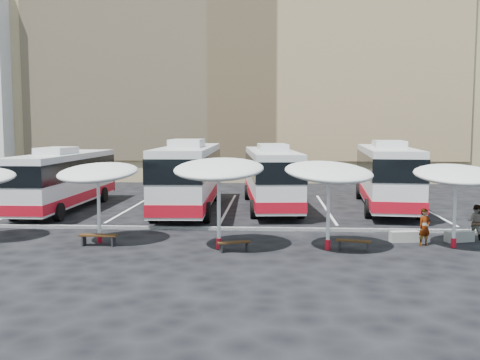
# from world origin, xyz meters

# --- Properties ---
(ground) EXTENTS (120.00, 120.00, 0.00)m
(ground) POSITION_xyz_m (0.00, 0.00, 0.00)
(ground) COLOR black
(ground) RESTS_ON ground
(sandstone_building) EXTENTS (42.00, 18.25, 29.60)m
(sandstone_building) POSITION_xyz_m (0.00, 31.87, 12.63)
(sandstone_building) COLOR tan
(sandstone_building) RESTS_ON ground
(curb_divider) EXTENTS (34.00, 0.25, 0.15)m
(curb_divider) POSITION_xyz_m (0.00, 0.50, 0.07)
(curb_divider) COLOR black
(curb_divider) RESTS_ON ground
(bay_lines) EXTENTS (24.15, 12.00, 0.01)m
(bay_lines) POSITION_xyz_m (0.00, 8.00, 0.01)
(bay_lines) COLOR white
(bay_lines) RESTS_ON ground
(bus_0) EXTENTS (2.85, 12.03, 3.82)m
(bus_0) POSITION_xyz_m (-9.81, 6.41, 1.95)
(bus_0) COLOR silver
(bus_0) RESTS_ON ground
(bus_1) EXTENTS (3.49, 13.60, 4.29)m
(bus_1) POSITION_xyz_m (-2.26, 6.80, 2.19)
(bus_1) COLOR silver
(bus_1) RESTS_ON ground
(bus_2) EXTENTS (3.77, 12.75, 3.99)m
(bus_2) POSITION_xyz_m (2.62, 8.18, 2.04)
(bus_2) COLOR silver
(bus_2) RESTS_ON ground
(bus_3) EXTENTS (4.07, 13.41, 4.19)m
(bus_3) POSITION_xyz_m (9.75, 8.56, 2.14)
(bus_3) COLOR silver
(bus_3) RESTS_ON ground
(sunshade_1) EXTENTS (3.99, 4.02, 3.56)m
(sunshade_1) POSITION_xyz_m (-4.73, -2.67, 3.02)
(sunshade_1) COLOR silver
(sunshade_1) RESTS_ON ground
(sunshade_2) EXTENTS (4.05, 4.10, 3.83)m
(sunshade_2) POSITION_xyz_m (0.52, -3.52, 3.26)
(sunshade_2) COLOR silver
(sunshade_2) RESTS_ON ground
(sunshade_3) EXTENTS (4.60, 4.63, 3.71)m
(sunshade_3) POSITION_xyz_m (4.94, -3.47, 3.15)
(sunshade_3) COLOR silver
(sunshade_3) RESTS_ON ground
(sunshade_4) EXTENTS (3.48, 3.52, 3.55)m
(sunshade_4) POSITION_xyz_m (10.17, -2.78, 3.02)
(sunshade_4) COLOR silver
(sunshade_4) RESTS_ON ground
(wood_bench_1) EXTENTS (1.58, 0.44, 0.48)m
(wood_bench_1) POSITION_xyz_m (-4.57, -3.30, 0.37)
(wood_bench_1) COLOR black
(wood_bench_1) RESTS_ON ground
(wood_bench_2) EXTENTS (1.38, 0.76, 0.41)m
(wood_bench_2) POSITION_xyz_m (1.18, -4.02, 0.31)
(wood_bench_2) COLOR black
(wood_bench_2) RESTS_ON ground
(wood_bench_3) EXTENTS (1.44, 0.70, 0.43)m
(wood_bench_3) POSITION_xyz_m (5.96, -3.56, 0.33)
(wood_bench_3) COLOR black
(wood_bench_3) RESTS_ON ground
(conc_bench_0) EXTENTS (1.29, 0.62, 0.46)m
(conc_bench_0) POSITION_xyz_m (8.43, -1.72, 0.23)
(conc_bench_0) COLOR gray
(conc_bench_0) RESTS_ON ground
(conc_bench_1) EXTENTS (1.30, 0.72, 0.46)m
(conc_bench_1) POSITION_xyz_m (10.82, -1.58, 0.23)
(conc_bench_1) COLOR gray
(conc_bench_1) RESTS_ON ground
(passenger_0) EXTENTS (0.68, 0.58, 1.57)m
(passenger_0) POSITION_xyz_m (9.07, -2.44, 0.79)
(passenger_0) COLOR black
(passenger_0) RESTS_ON ground
(passenger_1) EXTENTS (0.95, 0.94, 1.55)m
(passenger_1) POSITION_xyz_m (11.75, -0.96, 0.78)
(passenger_1) COLOR black
(passenger_1) RESTS_ON ground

